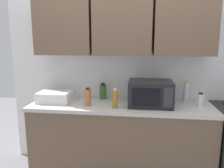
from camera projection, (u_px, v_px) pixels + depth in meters
wall_back_with_cabinets at (123, 44)px, 2.64m from camera, size 2.94×0.38×2.60m
counter_run at (121, 140)px, 2.63m from camera, size 2.07×0.63×0.90m
microwave at (150, 93)px, 2.45m from camera, size 0.48×0.37×0.28m
dish_rack at (55, 97)px, 2.63m from camera, size 0.38×0.30×0.12m
bottle_amber_vinegar at (115, 99)px, 2.36m from camera, size 0.05×0.05×0.22m
bottle_green_oil at (103, 92)px, 2.74m from camera, size 0.08×0.08×0.20m
bottle_clear_tall at (186, 92)px, 2.61m from camera, size 0.06×0.06×0.25m
bottle_white_jar at (200, 100)px, 2.43m from camera, size 0.07×0.07×0.15m
bottle_spice_jar at (88, 97)px, 2.45m from camera, size 0.07×0.07×0.21m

